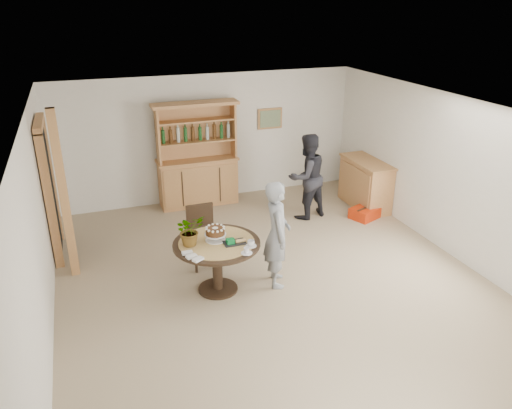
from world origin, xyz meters
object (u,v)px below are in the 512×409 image
object	(u,v)px
teen_boy	(277,234)
adult_person	(307,177)
red_suitcase	(366,212)
hutch	(198,171)
dining_chair	(202,232)
dining_table	(217,252)
sideboard	(365,184)

from	to	relation	value
teen_boy	adult_person	world-z (taller)	adult_person
adult_person	red_suitcase	xyz separation A→B (m)	(1.07, -0.42, -0.70)
hutch	adult_person	xyz separation A→B (m)	(1.73, -1.31, 0.11)
dining_chair	teen_boy	bearing A→B (deg)	-48.66
hutch	dining_table	world-z (taller)	hutch
dining_chair	red_suitcase	distance (m)	3.40
sideboard	red_suitcase	xyz separation A→B (m)	(-0.24, -0.49, -0.37)
dining_chair	red_suitcase	size ratio (longest dim) A/B	1.34
adult_person	teen_boy	bearing A→B (deg)	41.42
teen_boy	red_suitcase	size ratio (longest dim) A/B	2.21
dining_table	red_suitcase	size ratio (longest dim) A/B	1.70
hutch	adult_person	size ratio (longest dim) A/B	1.28
dining_table	sideboard	bearing A→B (deg)	28.88
sideboard	dining_chair	world-z (taller)	dining_chair
sideboard	teen_boy	bearing A→B (deg)	-142.68
sideboard	hutch	bearing A→B (deg)	157.79
dining_table	adult_person	bearing A→B (deg)	40.12
hutch	dining_chair	bearing A→B (deg)	-102.17
adult_person	dining_chair	bearing A→B (deg)	11.70
hutch	dining_table	xyz separation A→B (m)	(-0.51, -3.20, -0.08)
dining_chair	hutch	bearing A→B (deg)	76.67
teen_boy	red_suitcase	world-z (taller)	teen_boy
hutch	sideboard	world-z (taller)	hutch
sideboard	red_suitcase	world-z (taller)	sideboard
dining_chair	adult_person	xyz separation A→B (m)	(2.24, 1.06, 0.26)
dining_chair	adult_person	world-z (taller)	adult_person
teen_boy	adult_person	bearing A→B (deg)	-20.45
sideboard	red_suitcase	bearing A→B (deg)	-116.23
dining_chair	teen_boy	xyz separation A→B (m)	(0.85, -0.93, 0.25)
teen_boy	hutch	bearing A→B (deg)	20.43
dining_table	red_suitcase	world-z (taller)	dining_table
teen_boy	adult_person	xyz separation A→B (m)	(1.39, 1.99, 0.02)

